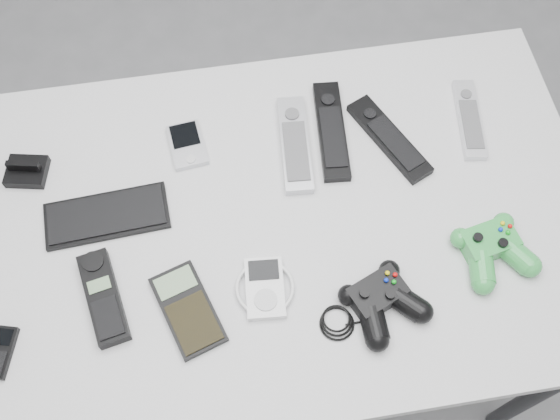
{
  "coord_description": "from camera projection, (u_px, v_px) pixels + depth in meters",
  "views": [
    {
      "loc": [
        -0.15,
        -0.53,
        1.88
      ],
      "look_at": [
        -0.07,
        0.01,
        0.81
      ],
      "focal_mm": 42.0,
      "sensor_mm": 36.0,
      "label": 1
    }
  ],
  "objects": [
    {
      "name": "mp3_player",
      "position": [
        265.0,
        288.0,
        1.15
      ],
      "size": [
        0.11,
        0.12,
        0.02
      ],
      "primitive_type": "cube",
      "rotation": [
        0.0,
        0.0,
        -0.08
      ],
      "color": "silver",
      "rests_on": "desk"
    },
    {
      "name": "remote_black_b",
      "position": [
        389.0,
        138.0,
        1.29
      ],
      "size": [
        0.14,
        0.22,
        0.02
      ],
      "primitive_type": "cube",
      "rotation": [
        0.0,
        0.0,
        0.43
      ],
      "color": "black",
      "rests_on": "desk"
    },
    {
      "name": "calculator",
      "position": [
        188.0,
        309.0,
        1.13
      ],
      "size": [
        0.13,
        0.18,
        0.02
      ],
      "primitive_type": "cube",
      "rotation": [
        0.0,
        0.0,
        0.31
      ],
      "color": "black",
      "rests_on": "desk"
    },
    {
      "name": "mobile_phone",
      "position": [
        0.0,
        352.0,
        1.1
      ],
      "size": [
        0.06,
        0.1,
        0.02
      ],
      "primitive_type": "cube",
      "rotation": [
        0.0,
        0.0,
        -0.27
      ],
      "color": "black",
      "rests_on": "desk"
    },
    {
      "name": "remote_silver_a",
      "position": [
        295.0,
        144.0,
        1.28
      ],
      "size": [
        0.07,
        0.22,
        0.02
      ],
      "primitive_type": "cube",
      "rotation": [
        0.0,
        0.0,
        -0.08
      ],
      "color": "#B3B4BA",
      "rests_on": "desk"
    },
    {
      "name": "pda",
      "position": [
        187.0,
        145.0,
        1.29
      ],
      "size": [
        0.08,
        0.11,
        0.02
      ],
      "primitive_type": "cube",
      "rotation": [
        0.0,
        0.0,
        0.11
      ],
      "color": "#B3B4BA",
      "rests_on": "desk"
    },
    {
      "name": "pda_keyboard",
      "position": [
        107.0,
        216.0,
        1.22
      ],
      "size": [
        0.23,
        0.11,
        0.01
      ],
      "primitive_type": "cube",
      "rotation": [
        0.0,
        0.0,
        0.06
      ],
      "color": "black",
      "rests_on": "desk"
    },
    {
      "name": "cordless_handset",
      "position": [
        103.0,
        297.0,
        1.14
      ],
      "size": [
        0.09,
        0.18,
        0.03
      ],
      "primitive_type": "cube",
      "rotation": [
        0.0,
        0.0,
        0.2
      ],
      "color": "black",
      "rests_on": "desk"
    },
    {
      "name": "controller_green",
      "position": [
        493.0,
        248.0,
        1.17
      ],
      "size": [
        0.16,
        0.17,
        0.05
      ],
      "primitive_type": null,
      "rotation": [
        0.0,
        0.0,
        0.2
      ],
      "color": "#23812B",
      "rests_on": "desk"
    },
    {
      "name": "dock_bracket",
      "position": [
        25.0,
        169.0,
        1.25
      ],
      "size": [
        0.09,
        0.08,
        0.04
      ],
      "primitive_type": "cube",
      "rotation": [
        0.0,
        0.0,
        -0.2
      ],
      "color": "black",
      "rests_on": "desk"
    },
    {
      "name": "remote_black_a",
      "position": [
        331.0,
        130.0,
        1.3
      ],
      "size": [
        0.07,
        0.23,
        0.02
      ],
      "primitive_type": "cube",
      "rotation": [
        0.0,
        0.0,
        -0.08
      ],
      "color": "black",
      "rests_on": "desk"
    },
    {
      "name": "controller_black",
      "position": [
        382.0,
        300.0,
        1.13
      ],
      "size": [
        0.27,
        0.22,
        0.05
      ],
      "primitive_type": null,
      "rotation": [
        0.0,
        0.0,
        0.39
      ],
      "color": "black",
      "rests_on": "desk"
    },
    {
      "name": "remote_silver_b",
      "position": [
        469.0,
        119.0,
        1.31
      ],
      "size": [
        0.07,
        0.19,
        0.02
      ],
      "primitive_type": "cube",
      "rotation": [
        0.0,
        0.0,
        -0.14
      ],
      "color": "silver",
      "rests_on": "desk"
    },
    {
      "name": "floor",
      "position": [
        303.0,
        335.0,
        1.93
      ],
      "size": [
        3.5,
        3.5,
        0.0
      ],
      "primitive_type": "plane",
      "color": "slate",
      "rests_on": "ground"
    },
    {
      "name": "desk",
      "position": [
        285.0,
        234.0,
        1.28
      ],
      "size": [
        1.18,
        0.76,
        0.79
      ],
      "color": "#ACADAF",
      "rests_on": "floor"
    }
  ]
}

